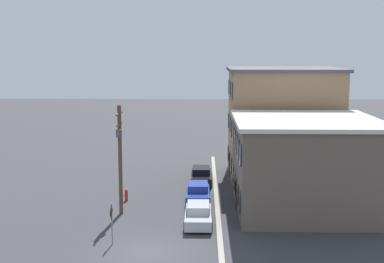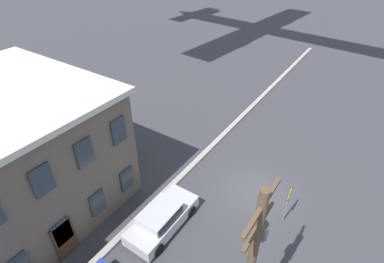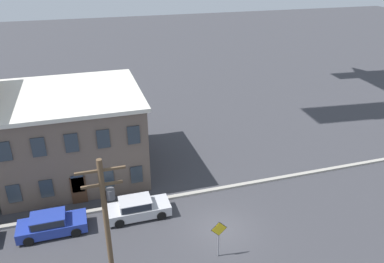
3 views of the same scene
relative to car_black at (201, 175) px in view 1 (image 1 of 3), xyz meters
The scene contains 10 objects.
ground_plane 17.11m from the car_black, 10.96° to the right, with size 200.00×200.00×0.00m, color #38383D.
kerb_strip 16.84m from the car_black, ahead, with size 56.00×0.36×0.16m, color #9E998E.
apartment_corner 9.31m from the car_black, 110.15° to the left, with size 9.03×10.40×10.32m.
apartment_midblock 11.35m from the car_black, 45.24° to the left, with size 11.26×10.67×6.95m.
car_black is the anchor object (origin of this frame).
car_blue 5.86m from the car_black, ahead, with size 4.40×1.92×1.43m.
car_silver 11.58m from the car_black, ahead, with size 4.40×1.92×1.43m.
caution_sign 16.59m from the car_black, 19.31° to the right, with size 1.02×0.08×2.61m.
utility_pole 11.65m from the car_black, 32.26° to the right, with size 2.40×0.44×8.06m.
fire_hydrant 8.45m from the car_black, 45.11° to the right, with size 0.24×0.34×0.96m.
Camera 1 is at (30.52, 3.43, 12.01)m, focal length 50.00 mm.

